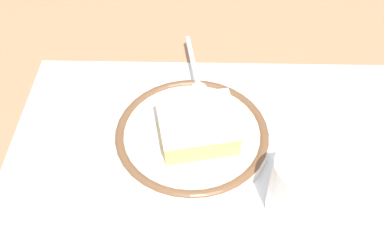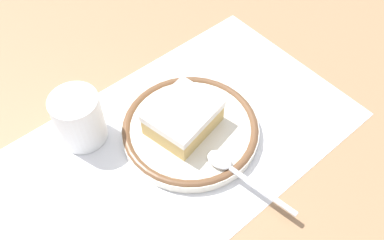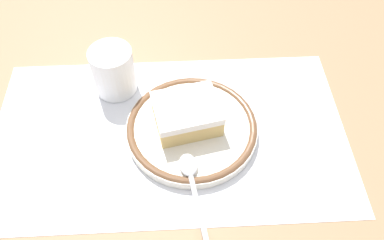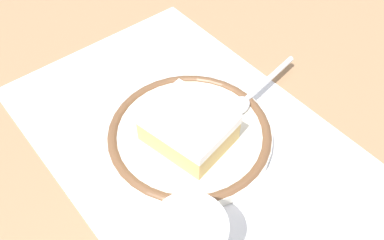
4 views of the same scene
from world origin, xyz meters
TOP-DOWN VIEW (x-y plane):
  - ground_plane at (0.00, 0.00)m, footprint 2.40×2.40m
  - placemat at (0.00, 0.00)m, footprint 0.55×0.32m
  - plate at (-0.04, 0.00)m, footprint 0.20×0.20m
  - cake_slice at (-0.03, -0.01)m, footprint 0.11×0.10m
  - spoon at (-0.03, 0.10)m, footprint 0.04×0.14m
  - cup at (0.09, -0.10)m, footprint 0.07×0.07m

SIDE VIEW (x-z plane):
  - ground_plane at x=0.00m, z-range 0.00..0.00m
  - placemat at x=0.00m, z-range 0.00..0.00m
  - plate at x=-0.04m, z-range 0.00..0.02m
  - spoon at x=-0.03m, z-range 0.02..0.03m
  - cup at x=0.09m, z-range 0.00..0.08m
  - cake_slice at x=-0.03m, z-range 0.02..0.06m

